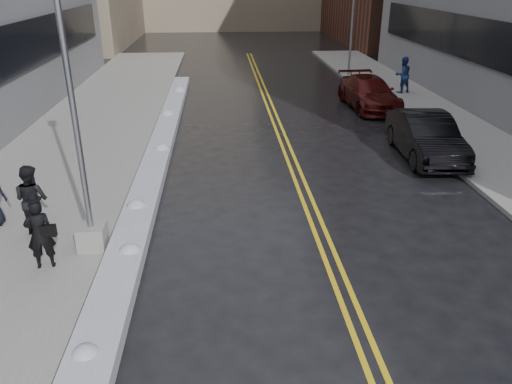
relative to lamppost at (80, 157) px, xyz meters
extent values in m
plane|color=black|center=(3.30, -2.00, -2.53)|extent=(160.00, 160.00, 0.00)
cube|color=gray|center=(-2.45, 8.00, -2.46)|extent=(5.50, 50.00, 0.15)
cube|color=gray|center=(13.30, 8.00, -2.46)|extent=(4.00, 50.00, 0.15)
cube|color=gold|center=(5.65, 8.00, -2.53)|extent=(0.12, 50.00, 0.01)
cube|color=gold|center=(5.95, 8.00, -2.53)|extent=(0.12, 50.00, 0.01)
cube|color=#BABBC3|center=(0.85, 6.00, -2.36)|extent=(0.90, 30.00, 0.34)
cube|color=gray|center=(0.00, 0.00, -2.08)|extent=(0.65, 0.65, 0.60)
cylinder|color=gray|center=(0.00, 0.00, 1.72)|extent=(0.14, 0.14, 7.00)
cylinder|color=maroon|center=(12.30, 8.00, -2.08)|extent=(0.24, 0.24, 0.60)
sphere|color=maroon|center=(12.30, 8.00, -1.78)|extent=(0.26, 0.26, 0.26)
cylinder|color=maroon|center=(12.30, 8.00, -2.03)|extent=(0.25, 0.10, 0.10)
cylinder|color=gray|center=(11.80, 22.00, 0.12)|extent=(0.14, 0.14, 5.00)
imported|color=black|center=(-0.92, -0.79, -1.54)|extent=(0.69, 0.53, 1.69)
imported|color=black|center=(-1.66, 0.97, -1.46)|extent=(1.11, 1.01, 1.85)
imported|color=navy|center=(13.47, 16.51, -1.40)|extent=(1.13, 0.99, 1.97)
imported|color=black|center=(10.78, 6.23, -1.71)|extent=(1.97, 5.07, 1.65)
imported|color=#3D0A09|center=(10.80, 13.78, -1.76)|extent=(2.44, 5.42, 1.54)
camera|label=1|loc=(3.22, -11.00, 3.85)|focal=35.00mm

